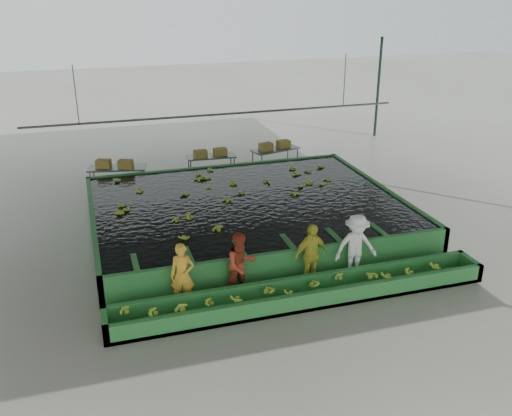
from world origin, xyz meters
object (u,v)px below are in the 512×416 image
object	(u,v)px
box_stack_left	(115,168)
box_stack_mid	(210,156)
worker_a	(182,275)
flotation_tank	(247,213)
packing_table_mid	(211,166)
worker_c	(311,255)
sorting_trough	(304,293)
worker_d	(356,247)
packing_table_left	(118,179)
worker_b	(241,265)
box_stack_right	(275,149)
packing_table_right	(275,159)

from	to	relation	value
box_stack_left	box_stack_mid	bearing A→B (deg)	8.71
worker_a	box_stack_left	distance (m)	8.92
flotation_tank	worker_a	distance (m)	5.23
packing_table_mid	flotation_tank	bearing A→B (deg)	-90.18
packing_table_mid	worker_c	bearing A→B (deg)	-87.13
sorting_trough	box_stack_left	xyz separation A→B (m)	(-3.90, 9.67, 0.73)
worker_d	packing_table_left	size ratio (longest dim) A/B	0.86
packing_table_mid	worker_b	bearing A→B (deg)	-98.61
worker_c	packing_table_left	world-z (taller)	worker_c
flotation_tank	worker_d	world-z (taller)	worker_d
packing_table_mid	worker_d	bearing A→B (deg)	-79.37
box_stack_left	worker_d	bearing A→B (deg)	-57.26
packing_table_left	worker_a	bearing A→B (deg)	-84.46
packing_table_left	box_stack_right	distance (m)	6.69
worker_a	box_stack_mid	xyz separation A→B (m)	(2.92, 9.46, 0.08)
flotation_tank	box_stack_right	distance (m)	6.08
worker_b	packing_table_left	xyz separation A→B (m)	(-2.38, 8.93, -0.39)
sorting_trough	box_stack_right	size ratio (longest dim) A/B	7.11
worker_d	packing_table_mid	xyz separation A→B (m)	(-1.79, 9.55, -0.47)
worker_c	packing_table_right	bearing A→B (deg)	62.96
packing_table_left	box_stack_mid	size ratio (longest dim) A/B	1.57
worker_c	flotation_tank	bearing A→B (deg)	83.23
worker_b	packing_table_left	size ratio (longest dim) A/B	0.82
box_stack_left	box_stack_right	size ratio (longest dim) A/B	0.99
worker_d	box_stack_right	distance (m)	9.72
sorting_trough	box_stack_mid	xyz separation A→B (m)	(-0.03, 10.26, 0.66)
worker_c	packing_table_right	world-z (taller)	worker_c
packing_table_right	box_stack_mid	distance (m)	2.93
sorting_trough	box_stack_right	world-z (taller)	box_stack_right
flotation_tank	box_stack_mid	world-z (taller)	box_stack_mid
sorting_trough	packing_table_right	bearing A→B (deg)	74.76
flotation_tank	packing_table_mid	world-z (taller)	packing_table_mid
flotation_tank	worker_c	bearing A→B (deg)	-83.43
flotation_tank	worker_d	xyz separation A→B (m)	(1.81, -4.30, 0.47)
worker_b	worker_d	world-z (taller)	worker_d
packing_table_left	packing_table_right	bearing A→B (deg)	6.47
flotation_tank	box_stack_left	xyz separation A→B (m)	(-3.90, 4.57, 0.53)
worker_d	packing_table_right	bearing A→B (deg)	87.41
worker_a	worker_c	xyz separation A→B (m)	(3.44, 0.00, 0.05)
flotation_tank	box_stack_mid	size ratio (longest dim) A/B	7.30
flotation_tank	packing_table_right	size ratio (longest dim) A/B	4.90
flotation_tank	packing_table_left	world-z (taller)	packing_table_left
packing_table_mid	packing_table_right	world-z (taller)	packing_table_right
worker_d	box_stack_mid	bearing A→B (deg)	104.59
box_stack_right	packing_table_mid	bearing A→B (deg)	-177.65
packing_table_mid	packing_table_right	distance (m)	2.84
packing_table_left	packing_table_mid	bearing A→B (deg)	9.28
packing_table_mid	box_stack_left	xyz separation A→B (m)	(-3.91, -0.68, 0.53)
box_stack_mid	worker_d	bearing A→B (deg)	-79.00
flotation_tank	worker_d	distance (m)	4.69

